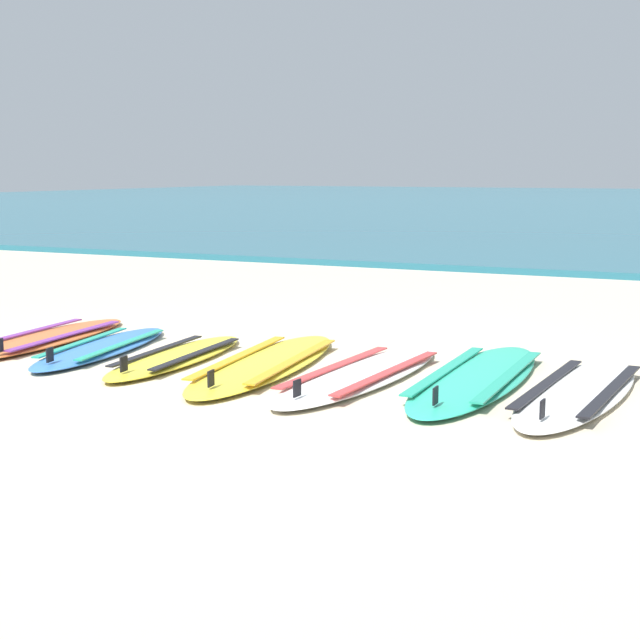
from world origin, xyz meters
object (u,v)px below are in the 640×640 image
at_px(surfboard_4, 361,374).
at_px(surfboard_0, 46,338).
at_px(surfboard_1, 102,348).
at_px(surfboard_5, 477,378).
at_px(surfboard_2, 177,357).
at_px(surfboard_3, 266,363).
at_px(surfboard_6, 579,392).

bearing_deg(surfboard_4, surfboard_0, 176.78).
height_order(surfboard_0, surfboard_4, same).
xyz_separation_m(surfboard_1, surfboard_5, (3.15, 0.23, -0.00)).
distance_m(surfboard_1, surfboard_4, 2.36).
relative_size(surfboard_1, surfboard_2, 1.05).
bearing_deg(surfboard_1, surfboard_3, 0.90).
relative_size(surfboard_2, surfboard_5, 0.77).
bearing_deg(surfboard_4, surfboard_2, -179.17).
bearing_deg(surfboard_1, surfboard_2, -4.11).
relative_size(surfboard_0, surfboard_3, 0.89).
xyz_separation_m(surfboard_0, surfboard_2, (1.51, -0.20, -0.00)).
height_order(surfboard_3, surfboard_4, same).
distance_m(surfboard_5, surfboard_6, 0.75).
bearing_deg(surfboard_3, surfboard_0, 177.07).
distance_m(surfboard_4, surfboard_5, 0.83).
xyz_separation_m(surfboard_4, surfboard_6, (1.53, 0.13, 0.00)).
xyz_separation_m(surfboard_1, surfboard_2, (0.78, -0.06, 0.00)).
distance_m(surfboard_2, surfboard_3, 0.77).
bearing_deg(surfboard_5, surfboard_6, -9.85).
bearing_deg(surfboard_2, surfboard_4, 0.83).
bearing_deg(surfboard_5, surfboard_1, -175.85).
xyz_separation_m(surfboard_0, surfboard_1, (0.73, -0.14, -0.00)).
distance_m(surfboard_0, surfboard_4, 3.10).
xyz_separation_m(surfboard_1, surfboard_3, (1.55, 0.02, -0.00)).
bearing_deg(surfboard_6, surfboard_5, 170.15).
height_order(surfboard_4, surfboard_6, same).
relative_size(surfboard_0, surfboard_2, 1.16).
height_order(surfboard_2, surfboard_5, same).
height_order(surfboard_1, surfboard_5, same).
bearing_deg(surfboard_1, surfboard_4, -0.81).
xyz_separation_m(surfboard_1, surfboard_6, (3.89, 0.10, -0.00)).
relative_size(surfboard_2, surfboard_4, 0.83).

